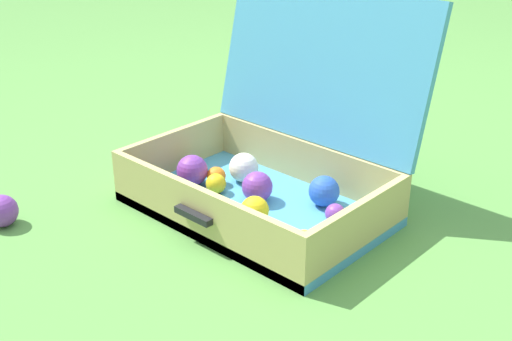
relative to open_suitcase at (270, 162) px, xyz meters
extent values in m
plane|color=#569342|center=(-0.01, 0.01, -0.12)|extent=(16.00, 16.00, 0.00)
cube|color=#4799C6|center=(0.01, -0.06, -0.11)|extent=(0.64, 0.40, 0.03)
cube|color=tan|center=(-0.30, -0.06, -0.05)|extent=(0.02, 0.40, 0.14)
cube|color=tan|center=(0.32, -0.06, -0.05)|extent=(0.02, 0.40, 0.14)
cube|color=tan|center=(0.01, -0.25, -0.05)|extent=(0.60, 0.02, 0.14)
cube|color=tan|center=(0.01, 0.13, -0.05)|extent=(0.60, 0.02, 0.14)
cube|color=#4799C6|center=(0.01, 0.18, 0.22)|extent=(0.64, 0.11, 0.39)
cube|color=black|center=(0.01, -0.27, -0.04)|extent=(0.11, 0.02, 0.02)
sphere|color=blue|center=(0.14, 0.05, -0.05)|extent=(0.08, 0.08, 0.08)
sphere|color=#CCDB38|center=(0.23, -0.15, -0.07)|extent=(0.05, 0.05, 0.05)
sphere|color=white|center=(-0.11, 0.02, -0.05)|extent=(0.08, 0.08, 0.08)
sphere|color=yellow|center=(0.07, -0.14, -0.06)|extent=(0.07, 0.07, 0.07)
sphere|color=navy|center=(0.02, -0.16, -0.07)|extent=(0.05, 0.05, 0.05)
sphere|color=orange|center=(-0.24, -0.04, -0.07)|extent=(0.05, 0.05, 0.05)
sphere|color=purple|center=(0.00, -0.05, -0.05)|extent=(0.08, 0.08, 0.08)
sphere|color=orange|center=(-0.14, -0.05, -0.07)|extent=(0.05, 0.05, 0.05)
sphere|color=yellow|center=(-0.11, -0.09, -0.07)|extent=(0.05, 0.05, 0.05)
sphere|color=purple|center=(0.21, -0.01, -0.07)|extent=(0.05, 0.05, 0.05)
sphere|color=red|center=(-0.16, -0.20, -0.06)|extent=(0.07, 0.07, 0.07)
sphere|color=purple|center=(-0.19, -0.10, -0.05)|extent=(0.08, 0.08, 0.08)
sphere|color=purple|center=(-0.40, -0.53, -0.08)|extent=(0.08, 0.08, 0.08)
camera|label=1|loc=(1.01, -1.15, 0.69)|focal=46.48mm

